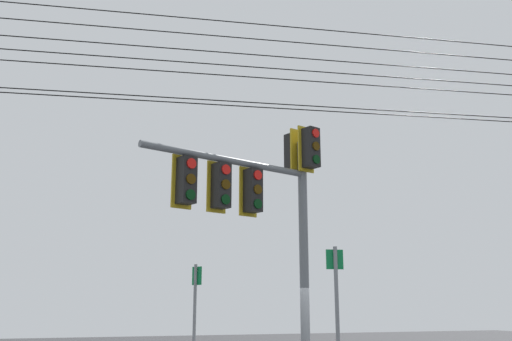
# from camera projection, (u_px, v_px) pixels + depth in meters

# --- Properties ---
(signal_mast_assembly) EXTENTS (4.08, 1.90, 6.07)m
(signal_mast_assembly) POSITION_uv_depth(u_px,v_px,m) (267.00, 198.00, 11.78)
(signal_mast_assembly) COLOR slate
(signal_mast_assembly) RESTS_ON ground
(route_sign_primary) EXTENTS (0.16, 0.25, 3.01)m
(route_sign_primary) POSITION_uv_depth(u_px,v_px,m) (195.00, 323.00, 11.90)
(route_sign_primary) COLOR slate
(route_sign_primary) RESTS_ON ground
(route_sign_secondary) EXTENTS (0.31, 0.11, 3.15)m
(route_sign_secondary) POSITION_uv_depth(u_px,v_px,m) (337.00, 323.00, 9.53)
(route_sign_secondary) COLOR slate
(route_sign_secondary) RESTS_ON ground
(overhead_wire_span) EXTENTS (19.66, 2.32, 2.36)m
(overhead_wire_span) POSITION_uv_depth(u_px,v_px,m) (263.00, 68.00, 12.94)
(overhead_wire_span) COLOR black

